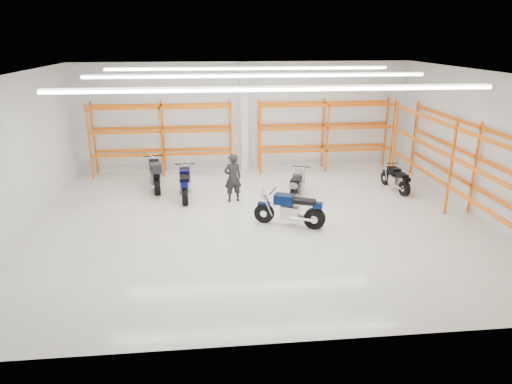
{
  "coord_description": "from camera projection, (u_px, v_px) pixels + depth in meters",
  "views": [
    {
      "loc": [
        -1.46,
        -13.14,
        5.53
      ],
      "look_at": [
        -0.06,
        0.5,
        0.79
      ],
      "focal_mm": 32.0,
      "sensor_mm": 36.0,
      "label": 1
    }
  ],
  "objects": [
    {
      "name": "motorcycle_main",
      "position": [
        292.0,
        210.0,
        13.75
      ],
      "size": [
        2.1,
        1.09,
        1.09
      ],
      "color": "black",
      "rests_on": "ground"
    },
    {
      "name": "motorcycle_back_a",
      "position": [
        155.0,
        175.0,
        16.98
      ],
      "size": [
        0.86,
        2.41,
        1.24
      ],
      "color": "black",
      "rests_on": "ground"
    },
    {
      "name": "structural_column",
      "position": [
        244.0,
        118.0,
        19.03
      ],
      "size": [
        0.32,
        0.32,
        4.5
      ],
      "primitive_type": "cube",
      "color": "white",
      "rests_on": "ground"
    },
    {
      "name": "pallet_racking_back_left",
      "position": [
        162.0,
        132.0,
        18.54
      ],
      "size": [
        5.67,
        0.87,
        3.0
      ],
      "color": "orange",
      "rests_on": "ground"
    },
    {
      "name": "room_shell",
      "position": [
        260.0,
        116.0,
        13.25
      ],
      "size": [
        14.02,
        12.02,
        4.51
      ],
      "color": "silver",
      "rests_on": "ground"
    },
    {
      "name": "ground",
      "position": [
        259.0,
        221.0,
        14.3
      ],
      "size": [
        14.0,
        14.0,
        0.0
      ],
      "primitive_type": "plane",
      "color": "beige",
      "rests_on": "ground"
    },
    {
      "name": "motorcycle_back_d",
      "position": [
        396.0,
        180.0,
        16.91
      ],
      "size": [
        0.62,
        1.88,
        0.93
      ],
      "color": "black",
      "rests_on": "ground"
    },
    {
      "name": "motorcycle_back_c",
      "position": [
        297.0,
        186.0,
        16.07
      ],
      "size": [
        1.01,
        2.02,
        1.04
      ],
      "color": "black",
      "rests_on": "ground"
    },
    {
      "name": "pallet_racking_back_right",
      "position": [
        325.0,
        129.0,
        19.19
      ],
      "size": [
        5.67,
        0.87,
        3.0
      ],
      "color": "orange",
      "rests_on": "ground"
    },
    {
      "name": "pallet_racking_side",
      "position": [
        464.0,
        159.0,
        14.33
      ],
      "size": [
        0.87,
        9.07,
        3.0
      ],
      "color": "orange",
      "rests_on": "ground"
    },
    {
      "name": "motorcycle_back_b",
      "position": [
        185.0,
        184.0,
        16.13
      ],
      "size": [
        0.75,
        2.25,
        1.11
      ],
      "color": "black",
      "rests_on": "ground"
    },
    {
      "name": "standing_man",
      "position": [
        233.0,
        178.0,
        15.71
      ],
      "size": [
        0.7,
        0.54,
        1.71
      ],
      "primitive_type": "imported",
      "rotation": [
        0.0,
        0.0,
        3.38
      ],
      "color": "black",
      "rests_on": "ground"
    }
  ]
}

